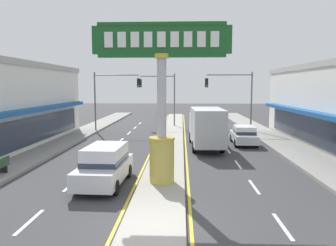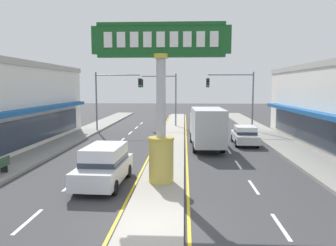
% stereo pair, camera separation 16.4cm
% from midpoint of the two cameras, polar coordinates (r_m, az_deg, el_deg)
% --- Properties ---
extents(ground_plane, '(160.00, 160.00, 0.00)m').
position_cam_midpoint_polar(ground_plane, '(11.55, -2.58, -17.90)').
color(ground_plane, '#3A3A3D').
extents(median_strip, '(2.21, 52.00, 0.14)m').
position_cam_midpoint_polar(median_strip, '(28.88, 0.80, -2.91)').
color(median_strip, '#A39E93').
rests_on(median_strip, ground).
extents(sidewalk_left, '(2.75, 60.00, 0.18)m').
position_cam_midpoint_polar(sidewalk_left, '(28.72, -17.80, -3.23)').
color(sidewalk_left, gray).
rests_on(sidewalk_left, ground).
extents(sidewalk_right, '(2.75, 60.00, 0.18)m').
position_cam_midpoint_polar(sidewalk_right, '(28.07, 19.54, -3.51)').
color(sidewalk_right, gray).
rests_on(sidewalk_right, ground).
extents(lane_markings, '(8.95, 52.00, 0.01)m').
position_cam_midpoint_polar(lane_markings, '(27.56, 0.70, -3.50)').
color(lane_markings, silver).
rests_on(lane_markings, ground).
extents(district_sign, '(6.45, 1.25, 7.54)m').
position_cam_midpoint_polar(district_sign, '(15.49, -0.92, 3.36)').
color(district_sign, gold).
rests_on(district_sign, median_strip).
extents(traffic_light_left_side, '(4.86, 0.46, 6.20)m').
position_cam_midpoint_polar(traffic_light_left_side, '(34.67, -9.44, 5.50)').
color(traffic_light_left_side, slate).
rests_on(traffic_light_left_side, ground).
extents(traffic_light_right_side, '(4.86, 0.46, 6.20)m').
position_cam_midpoint_polar(traffic_light_right_side, '(34.31, 11.83, 5.44)').
color(traffic_light_right_side, slate).
rests_on(traffic_light_right_side, ground).
extents(traffic_light_median_far, '(4.20, 0.46, 6.20)m').
position_cam_midpoint_polar(traffic_light_median_far, '(38.20, -0.76, 5.59)').
color(traffic_light_median_far, slate).
rests_on(traffic_light_median_far, ground).
extents(suv_near_right_lane, '(2.12, 4.68, 1.90)m').
position_cam_midpoint_polar(suv_near_right_lane, '(16.24, -10.73, -7.12)').
color(suv_near_right_lane, silver).
rests_on(suv_near_right_lane, ground).
extents(box_truck_far_right_lane, '(2.42, 6.97, 3.12)m').
position_cam_midpoint_polar(box_truck_far_right_lane, '(25.10, 6.93, -0.62)').
color(box_truck_far_right_lane, white).
rests_on(box_truck_far_right_lane, ground).
extents(sedan_near_left_lane, '(1.92, 4.34, 1.53)m').
position_cam_midpoint_polar(sedan_near_left_lane, '(27.51, 13.38, -2.04)').
color(sedan_near_left_lane, white).
rests_on(sedan_near_left_lane, ground).
extents(sedan_mid_left_lane, '(1.84, 4.30, 1.53)m').
position_cam_midpoint_polar(sedan_mid_left_lane, '(34.26, 5.74, -0.25)').
color(sedan_mid_left_lane, tan).
rests_on(sedan_mid_left_lane, ground).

